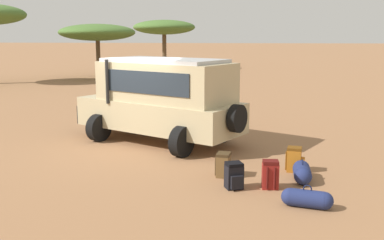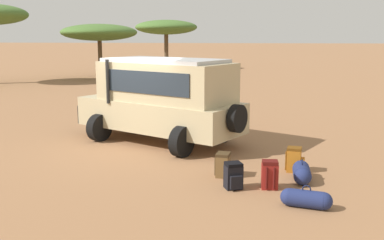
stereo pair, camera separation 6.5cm
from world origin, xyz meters
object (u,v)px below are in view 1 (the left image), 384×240
at_px(backpack_outermost, 295,160).
at_px(backpack_beside_front_wheel, 270,175).
at_px(backpack_cluster_center, 224,165).
at_px(acacia_tree_centre_back, 164,27).
at_px(safari_vehicle, 162,98).
at_px(backpack_near_rear_wheel, 234,176).
at_px(acacia_tree_left_mid, 97,33).
at_px(duffel_bag_soft_canvas, 307,199).
at_px(duffel_bag_low_black_case, 302,172).

bearing_deg(backpack_outermost, backpack_beside_front_wheel, -116.16).
bearing_deg(backpack_cluster_center, acacia_tree_centre_back, 102.93).
bearing_deg(safari_vehicle, backpack_near_rear_wheel, -59.79).
bearing_deg(backpack_near_rear_wheel, backpack_cluster_center, 107.72).
bearing_deg(backpack_cluster_center, acacia_tree_left_mid, 114.97).
bearing_deg(backpack_beside_front_wheel, duffel_bag_soft_canvas, -57.33).
xyz_separation_m(backpack_outermost, acacia_tree_left_mid, (-12.04, 21.85, 2.98)).
xyz_separation_m(safari_vehicle, backpack_near_rear_wheel, (2.22, -3.81, -1.03)).
relative_size(backpack_beside_front_wheel, backpack_cluster_center, 1.11).
height_order(duffel_bag_low_black_case, duffel_bag_soft_canvas, duffel_bag_low_black_case).
bearing_deg(backpack_outermost, safari_vehicle, 145.44).
distance_m(safari_vehicle, backpack_beside_front_wheel, 4.84).
distance_m(backpack_beside_front_wheel, backpack_outermost, 1.39).
relative_size(backpack_beside_front_wheel, acacia_tree_centre_back, 0.10).
bearing_deg(backpack_beside_front_wheel, acacia_tree_centre_back, 104.33).
bearing_deg(duffel_bag_low_black_case, acacia_tree_left_mid, 118.31).
relative_size(duffel_bag_low_black_case, acacia_tree_left_mid, 0.16).
bearing_deg(acacia_tree_left_mid, backpack_beside_front_wheel, -63.68).
bearing_deg(acacia_tree_centre_back, safari_vehicle, -79.55).
height_order(backpack_near_rear_wheel, acacia_tree_left_mid, acacia_tree_left_mid).
height_order(safari_vehicle, backpack_near_rear_wheel, safari_vehicle).
xyz_separation_m(backpack_beside_front_wheel, duffel_bag_soft_canvas, (0.62, -0.97, -0.12)).
distance_m(acacia_tree_left_mid, acacia_tree_centre_back, 9.38).
bearing_deg(backpack_outermost, acacia_tree_left_mid, 118.85).
height_order(safari_vehicle, acacia_tree_centre_back, acacia_tree_centre_back).
bearing_deg(backpack_cluster_center, backpack_near_rear_wheel, -72.28).
bearing_deg(backpack_outermost, duffel_bag_soft_canvas, -89.77).
distance_m(backpack_beside_front_wheel, backpack_cluster_center, 1.19).
bearing_deg(acacia_tree_left_mid, backpack_outermost, -61.15).
bearing_deg(duffel_bag_soft_canvas, backpack_beside_front_wheel, 122.67).
height_order(duffel_bag_low_black_case, acacia_tree_centre_back, acacia_tree_centre_back).
xyz_separation_m(backpack_cluster_center, backpack_near_rear_wheel, (0.25, -0.78, 0.01)).
distance_m(backpack_cluster_center, backpack_near_rear_wheel, 0.82).
bearing_deg(acacia_tree_centre_back, backpack_beside_front_wheel, -75.67).
xyz_separation_m(safari_vehicle, duffel_bag_soft_canvas, (3.57, -4.67, -1.13)).
bearing_deg(acacia_tree_left_mid, backpack_cluster_center, -65.03).
height_order(safari_vehicle, duffel_bag_soft_canvas, safari_vehicle).
xyz_separation_m(backpack_beside_front_wheel, acacia_tree_left_mid, (-11.42, 23.10, 2.98)).
xyz_separation_m(duffel_bag_low_black_case, duffel_bag_soft_canvas, (-0.09, -1.55, -0.02)).
bearing_deg(duffel_bag_soft_canvas, acacia_tree_left_mid, 116.59).
distance_m(safari_vehicle, acacia_tree_centre_back, 28.75).
bearing_deg(acacia_tree_centre_back, duffel_bag_low_black_case, -74.21).
relative_size(safari_vehicle, duffel_bag_soft_canvas, 5.77).
bearing_deg(acacia_tree_left_mid, duffel_bag_low_black_case, -61.69).
height_order(safari_vehicle, acacia_tree_left_mid, acacia_tree_left_mid).
bearing_deg(backpack_near_rear_wheel, duffel_bag_soft_canvas, -32.45).
height_order(backpack_cluster_center, duffel_bag_low_black_case, backpack_cluster_center).
bearing_deg(duffel_bag_soft_canvas, backpack_near_rear_wheel, 147.55).
distance_m(safari_vehicle, acacia_tree_left_mid, 21.26).
bearing_deg(backpack_outermost, backpack_cluster_center, -160.26).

